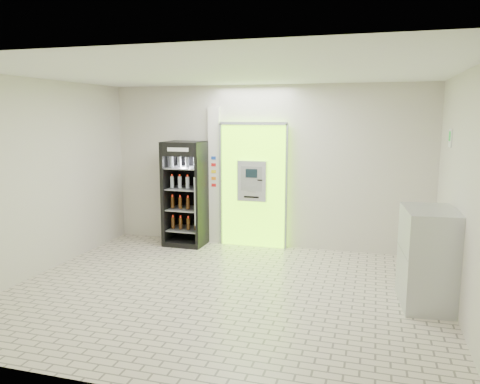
% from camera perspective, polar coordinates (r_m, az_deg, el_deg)
% --- Properties ---
extents(ground, '(6.00, 6.00, 0.00)m').
position_cam_1_polar(ground, '(6.71, -1.98, -12.04)').
color(ground, beige).
rests_on(ground, ground).
extents(room_shell, '(6.00, 6.00, 6.00)m').
position_cam_1_polar(room_shell, '(6.28, -2.07, 3.81)').
color(room_shell, beige).
rests_on(room_shell, ground).
extents(atm_assembly, '(1.30, 0.24, 2.33)m').
position_cam_1_polar(atm_assembly, '(8.72, 1.66, 0.92)').
color(atm_assembly, '#8BFF0F').
rests_on(atm_assembly, ground).
extents(pillar, '(0.22, 0.11, 2.60)m').
position_cam_1_polar(pillar, '(8.96, -3.11, 1.97)').
color(pillar, silver).
rests_on(pillar, ground).
extents(beverage_cooler, '(0.75, 0.71, 1.97)m').
position_cam_1_polar(beverage_cooler, '(8.93, -6.57, -0.42)').
color(beverage_cooler, black).
rests_on(beverage_cooler, ground).
extents(steel_cabinet, '(0.73, 1.01, 1.27)m').
position_cam_1_polar(steel_cabinet, '(6.54, 21.95, -7.42)').
color(steel_cabinet, '#B6B9BF').
rests_on(steel_cabinet, ground).
extents(exit_sign, '(0.02, 0.22, 0.26)m').
position_cam_1_polar(exit_sign, '(7.42, 24.26, 6.01)').
color(exit_sign, white).
rests_on(exit_sign, room_shell).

